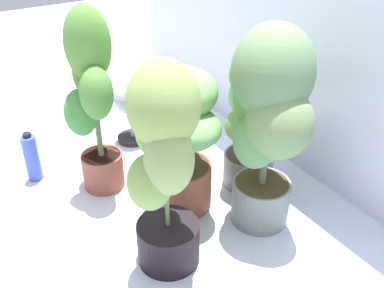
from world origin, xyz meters
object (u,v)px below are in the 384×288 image
(potted_plant_center, at_px, (181,130))
(potted_plant_front_right, at_px, (164,160))
(potted_plant_back_center, at_px, (251,115))
(nutrient_bottle, at_px, (32,158))
(floor_fan, at_px, (130,103))
(potted_plant_back_right, at_px, (269,113))
(potted_plant_front_left, at_px, (92,96))

(potted_plant_center, bearing_deg, potted_plant_front_right, -40.11)
(potted_plant_center, relative_size, potted_plant_front_right, 0.80)
(potted_plant_back_center, relative_size, nutrient_bottle, 2.58)
(potted_plant_front_right, bearing_deg, potted_plant_back_center, 112.98)
(potted_plant_front_right, relative_size, nutrient_bottle, 3.22)
(potted_plant_center, height_order, potted_plant_back_center, potted_plant_back_center)
(potted_plant_center, relative_size, nutrient_bottle, 2.57)
(floor_fan, bearing_deg, potted_plant_back_right, -91.29)
(potted_plant_back_center, xyz_separation_m, floor_fan, (-0.69, -0.30, -0.14))
(potted_plant_front_right, distance_m, nutrient_bottle, 0.97)
(potted_plant_back_right, height_order, floor_fan, potted_plant_back_right)
(potted_plant_center, xyz_separation_m, potted_plant_back_center, (0.03, 0.36, -0.02))
(potted_plant_back_right, relative_size, potted_plant_front_right, 1.05)
(potted_plant_front_right, bearing_deg, potted_plant_front_left, -177.45)
(potted_plant_center, relative_size, floor_fan, 1.88)
(potted_plant_front_left, height_order, nutrient_bottle, potted_plant_front_left)
(potted_plant_back_center, distance_m, floor_fan, 0.76)
(potted_plant_front_right, bearing_deg, floor_fan, 162.49)
(nutrient_bottle, bearing_deg, potted_plant_center, 42.91)
(potted_plant_back_center, height_order, potted_plant_front_left, potted_plant_front_left)
(potted_plant_center, height_order, potted_plant_front_right, potted_plant_front_right)
(potted_plant_back_right, distance_m, floor_fan, 1.00)
(potted_plant_back_center, xyz_separation_m, potted_plant_front_left, (-0.35, -0.62, 0.11))
(potted_plant_front_right, distance_m, floor_fan, 1.01)
(potted_plant_back_center, height_order, nutrient_bottle, potted_plant_back_center)
(potted_plant_front_left, bearing_deg, potted_plant_center, 38.51)
(potted_plant_back_center, distance_m, nutrient_bottle, 1.10)
(potted_plant_front_left, bearing_deg, potted_plant_front_right, 2.55)
(nutrient_bottle, bearing_deg, potted_plant_back_right, 41.94)
(potted_plant_center, xyz_separation_m, potted_plant_front_left, (-0.33, -0.26, 0.10))
(potted_plant_front_right, height_order, floor_fan, potted_plant_front_right)
(potted_plant_front_left, bearing_deg, nutrient_bottle, -131.97)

